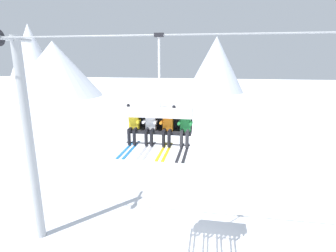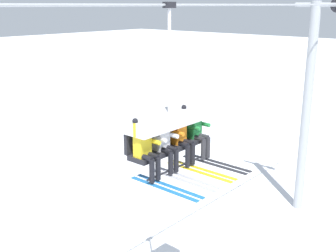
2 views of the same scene
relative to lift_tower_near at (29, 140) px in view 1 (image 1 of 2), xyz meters
name	(u,v)px [view 1 (image 1 of 2)]	position (x,y,z in m)	size (l,w,h in m)	color
mountain_peak_west	(31,58)	(-35.99, 49.55, 3.41)	(12.75, 12.75, 15.66)	white
mountain_peak_central	(55,69)	(-25.31, 41.97, 1.18)	(18.82, 18.82, 11.21)	silver
mountain_peak_east	(216,65)	(7.71, 54.87, 1.93)	(13.34, 13.34, 12.70)	silver
lift_tower_near	(29,140)	(0.00, 0.00, 0.00)	(0.36, 1.88, 8.51)	#9EA3A8
lift_cable	(222,34)	(7.35, -0.78, 3.81)	(16.69, 0.05, 0.05)	#9EA3A8
chairlift_chair	(160,115)	(5.48, -0.71, 1.35)	(2.12, 0.74, 3.41)	#232328
skier_yellow	(133,124)	(4.63, -0.92, 1.05)	(0.48, 1.70, 1.34)	yellow
skier_white	(150,126)	(5.20, -0.93, 1.03)	(0.46, 1.70, 1.23)	silver
skier_orange	(168,126)	(5.77, -0.92, 1.05)	(0.48, 1.70, 1.34)	orange
skier_green	(185,127)	(6.33, -0.93, 1.03)	(0.46, 1.70, 1.23)	#23843D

